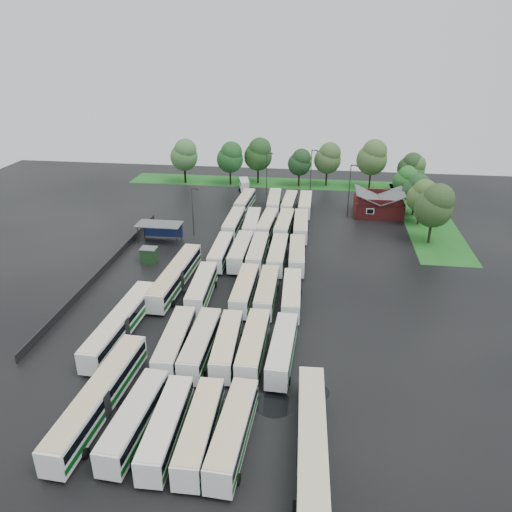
# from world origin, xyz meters

# --- Properties ---
(ground) EXTENTS (160.00, 160.00, 0.00)m
(ground) POSITION_xyz_m (0.00, 0.00, 0.00)
(ground) COLOR black
(ground) RESTS_ON ground
(brick_building) EXTENTS (10.07, 8.60, 5.39)m
(brick_building) POSITION_xyz_m (24.00, 42.77, 1.87)
(brick_building) COLOR maroon
(brick_building) RESTS_ON ground
(wash_shed) EXTENTS (8.20, 4.20, 3.58)m
(wash_shed) POSITION_xyz_m (-17.20, 22.02, 2.99)
(wash_shed) COLOR #2D2D30
(wash_shed) RESTS_ON ground
(utility_hut) EXTENTS (2.70, 2.20, 2.62)m
(utility_hut) POSITION_xyz_m (-16.20, 12.60, 1.32)
(utility_hut) COLOR #153516
(utility_hut) RESTS_ON ground
(grass_strip_north) EXTENTS (80.00, 10.00, 0.01)m
(grass_strip_north) POSITION_xyz_m (2.00, 64.80, 0.01)
(grass_strip_north) COLOR #185D19
(grass_strip_north) RESTS_ON ground
(grass_strip_east) EXTENTS (10.00, 50.00, 0.01)m
(grass_strip_east) POSITION_xyz_m (34.00, 42.80, 0.01)
(grass_strip_east) COLOR #185D19
(grass_strip_east) RESTS_ON ground
(west_fence) EXTENTS (0.10, 50.00, 1.20)m
(west_fence) POSITION_xyz_m (-22.20, 8.00, 0.60)
(west_fence) COLOR #2D2D30
(west_fence) RESTS_ON ground
(bus_r0c0) EXTENTS (3.15, 12.08, 3.33)m
(bus_r0c0) POSITION_xyz_m (-4.41, -25.83, 1.83)
(bus_r0c0) COLOR white
(bus_r0c0) RESTS_ON ground
(bus_r0c1) EXTENTS (2.78, 11.77, 3.26)m
(bus_r0c1) POSITION_xyz_m (-1.15, -26.32, 1.79)
(bus_r0c1) COLOR white
(bus_r0c1) RESTS_ON ground
(bus_r0c2) EXTENTS (2.75, 11.87, 3.29)m
(bus_r0c2) POSITION_xyz_m (2.04, -26.30, 1.81)
(bus_r0c2) COLOR white
(bus_r0c2) RESTS_ON ground
(bus_r0c3) EXTENTS (3.08, 12.25, 3.38)m
(bus_r0c3) POSITION_xyz_m (5.11, -26.23, 1.86)
(bus_r0c3) COLOR white
(bus_r0c3) RESTS_ON ground
(bus_r1c0) EXTENTS (3.12, 12.24, 3.38)m
(bus_r1c0) POSITION_xyz_m (-4.28, -12.73, 1.86)
(bus_r1c0) COLOR white
(bus_r1c0) RESTS_ON ground
(bus_r1c1) EXTENTS (2.59, 12.13, 3.38)m
(bus_r1c1) POSITION_xyz_m (-1.21, -12.68, 1.86)
(bus_r1c1) COLOR white
(bus_r1c1) RESTS_ON ground
(bus_r1c2) EXTENTS (3.03, 11.78, 3.25)m
(bus_r1c2) POSITION_xyz_m (1.88, -12.36, 1.79)
(bus_r1c2) COLOR white
(bus_r1c2) RESTS_ON ground
(bus_r1c3) EXTENTS (2.61, 12.23, 3.41)m
(bus_r1c3) POSITION_xyz_m (5.00, -12.18, 1.87)
(bus_r1c3) COLOR white
(bus_r1c3) RESTS_ON ground
(bus_r1c4) EXTENTS (2.89, 12.03, 3.33)m
(bus_r1c4) POSITION_xyz_m (8.41, -12.45, 1.83)
(bus_r1c4) COLOR white
(bus_r1c4) RESTS_ON ground
(bus_r2c0) EXTENTS (3.04, 12.12, 3.35)m
(bus_r2c0) POSITION_xyz_m (-4.40, 1.23, 1.84)
(bus_r2c0) COLOR white
(bus_r2c0) RESTS_ON ground
(bus_r2c2) EXTENTS (2.57, 12.03, 3.35)m
(bus_r2c2) POSITION_xyz_m (1.81, 1.45, 1.84)
(bus_r2c2) COLOR white
(bus_r2c2) RESTS_ON ground
(bus_r2c3) EXTENTS (2.70, 11.99, 3.33)m
(bus_r2c3) POSITION_xyz_m (5.01, 1.38, 1.83)
(bus_r2c3) COLOR white
(bus_r2c3) RESTS_ON ground
(bus_r2c4) EXTENTS (2.96, 11.77, 3.25)m
(bus_r2c4) POSITION_xyz_m (8.54, 1.02, 1.79)
(bus_r2c4) COLOR white
(bus_r2c4) RESTS_ON ground
(bus_r3c0) EXTENTS (2.71, 11.78, 3.27)m
(bus_r3c0) POSITION_xyz_m (-4.31, 14.58, 1.80)
(bus_r3c0) COLOR white
(bus_r3c0) RESTS_ON ground
(bus_r3c1) EXTENTS (2.62, 12.17, 3.38)m
(bus_r3c1) POSITION_xyz_m (-1.02, 15.00, 1.86)
(bus_r3c1) COLOR white
(bus_r3c1) RESTS_ON ground
(bus_r3c2) EXTENTS (2.72, 12.03, 3.34)m
(bus_r3c2) POSITION_xyz_m (1.87, 15.01, 1.84)
(bus_r3c2) COLOR white
(bus_r3c2) RESTS_ON ground
(bus_r3c3) EXTENTS (2.66, 12.18, 3.39)m
(bus_r3c3) POSITION_xyz_m (5.29, 14.53, 1.86)
(bus_r3c3) COLOR white
(bus_r3c3) RESTS_ON ground
(bus_r3c4) EXTENTS (3.06, 11.95, 3.30)m
(bus_r3c4) POSITION_xyz_m (8.44, 14.82, 1.81)
(bus_r3c4) COLOR white
(bus_r3c4) RESTS_ON ground
(bus_r4c0) EXTENTS (2.60, 12.08, 3.36)m
(bus_r4c0) POSITION_xyz_m (-4.55, 28.26, 1.85)
(bus_r4c0) COLOR white
(bus_r4c0) RESTS_ON ground
(bus_r4c1) EXTENTS (3.14, 12.25, 3.38)m
(bus_r4c1) POSITION_xyz_m (-1.02, 28.32, 1.86)
(bus_r4c1) COLOR white
(bus_r4c1) RESTS_ON ground
(bus_r4c2) EXTENTS (3.11, 12.05, 3.33)m
(bus_r4c2) POSITION_xyz_m (1.92, 28.69, 1.83)
(bus_r4c2) COLOR white
(bus_r4c2) RESTS_ON ground
(bus_r4c3) EXTENTS (3.01, 12.36, 3.42)m
(bus_r4c3) POSITION_xyz_m (5.18, 28.34, 1.88)
(bus_r4c3) COLOR white
(bus_r4c3) RESTS_ON ground
(bus_r4c4) EXTENTS (3.01, 12.26, 3.39)m
(bus_r4c4) POSITION_xyz_m (8.35, 28.56, 1.86)
(bus_r4c4) COLOR white
(bus_r4c4) RESTS_ON ground
(bus_r5c0) EXTENTS (3.01, 11.77, 3.25)m
(bus_r5c0) POSITION_xyz_m (-4.56, 42.18, 1.79)
(bus_r5c0) COLOR white
(bus_r5c0) RESTS_ON ground
(bus_r5c2) EXTENTS (3.17, 12.38, 3.42)m
(bus_r5c2) POSITION_xyz_m (1.81, 42.34, 1.88)
(bus_r5c2) COLOR white
(bus_r5c2) RESTS_ON ground
(bus_r5c3) EXTENTS (2.86, 11.68, 3.23)m
(bus_r5c3) POSITION_xyz_m (5.12, 42.23, 1.78)
(bus_r5c3) COLOR white
(bus_r5c3) RESTS_ON ground
(bus_r5c4) EXTENTS (2.64, 11.97, 3.33)m
(bus_r5c4) POSITION_xyz_m (8.55, 41.96, 1.83)
(bus_r5c4) COLOR white
(bus_r5c4) RESTS_ON ground
(artic_bus_west_a) EXTENTS (3.48, 18.45, 3.40)m
(artic_bus_west_a) POSITION_xyz_m (-9.02, -23.31, 1.89)
(artic_bus_west_a) COLOR white
(artic_bus_west_a) RESTS_ON ground
(artic_bus_west_b) EXTENTS (3.29, 18.51, 3.42)m
(artic_bus_west_b) POSITION_xyz_m (-9.17, 4.44, 1.90)
(artic_bus_west_b) COLOR white
(artic_bus_west_b) RESTS_ON ground
(artic_bus_west_c) EXTENTS (3.24, 18.12, 3.35)m
(artic_bus_west_c) POSITION_xyz_m (-12.28, -9.57, 1.86)
(artic_bus_west_c) COLOR white
(artic_bus_west_c) RESTS_ON ground
(artic_bus_east) EXTENTS (3.37, 18.18, 3.36)m
(artic_bus_east) POSITION_xyz_m (12.30, -26.39, 1.86)
(artic_bus_east) COLOR white
(artic_bus_east) RESTS_ON ground
(minibus) EXTENTS (3.38, 6.05, 2.50)m
(minibus) POSITION_xyz_m (-7.21, 57.80, 1.39)
(minibus) COLOR white
(minibus) RESTS_ON ground
(tree_north_0) EXTENTS (6.93, 6.93, 11.48)m
(tree_north_0) POSITION_xyz_m (-23.08, 61.47, 7.38)
(tree_north_0) COLOR black
(tree_north_0) RESTS_ON ground
(tree_north_1) EXTENTS (6.67, 6.67, 11.04)m
(tree_north_1) POSITION_xyz_m (-11.27, 61.61, 7.10)
(tree_north_1) COLOR black
(tree_north_1) RESTS_ON ground
(tree_north_2) EXTENTS (7.11, 7.11, 11.78)m
(tree_north_2) POSITION_xyz_m (-4.42, 63.87, 7.58)
(tree_north_2) COLOR black
(tree_north_2) RESTS_ON ground
(tree_north_3) EXTENTS (5.79, 5.79, 9.59)m
(tree_north_3) POSITION_xyz_m (6.18, 62.52, 6.17)
(tree_north_3) COLOR black
(tree_north_3) RESTS_ON ground
(tree_north_4) EXTENTS (6.67, 6.67, 11.05)m
(tree_north_4) POSITION_xyz_m (13.07, 63.92, 7.11)
(tree_north_4) COLOR black
(tree_north_4) RESTS_ON ground
(tree_north_5) EXTENTS (7.42, 7.42, 12.29)m
(tree_north_5) POSITION_xyz_m (23.77, 62.73, 7.91)
(tree_north_5) COLOR black
(tree_north_5) RESTS_ON ground
(tree_north_6) EXTENTS (5.52, 5.52, 9.15)m
(tree_north_6) POSITION_xyz_m (33.57, 60.83, 5.88)
(tree_north_6) COLOR black
(tree_north_6) RESTS_ON ground
(tree_east_0) EXTENTS (6.86, 6.86, 11.35)m
(tree_east_0) POSITION_xyz_m (32.14, 27.72, 7.30)
(tree_east_0) COLOR #2E2317
(tree_east_0) RESTS_ON ground
(tree_east_1) EXTENTS (5.72, 5.72, 9.47)m
(tree_east_1) POSITION_xyz_m (31.66, 37.61, 6.09)
(tree_east_1) COLOR #342112
(tree_east_1) RESTS_ON ground
(tree_east_2) EXTENTS (5.49, 5.49, 9.09)m
(tree_east_2) POSITION_xyz_m (31.55, 43.48, 5.84)
(tree_east_2) COLOR black
(tree_east_2) RESTS_ON ground
(tree_east_3) EXTENTS (5.33, 5.33, 8.82)m
(tree_east_3) POSITION_xyz_m (30.32, 51.25, 5.68)
(tree_east_3) COLOR black
(tree_east_3) RESTS_ON ground
(tree_east_4) EXTENTS (5.88, 5.88, 9.73)m
(tree_east_4) POSITION_xyz_m (32.71, 60.97, 6.26)
(tree_east_4) COLOR black
(tree_east_4) RESTS_ON ground
(lamp_post_ne) EXTENTS (1.69, 0.33, 10.99)m
(lamp_post_ne) POSITION_xyz_m (17.70, 41.07, 6.38)
(lamp_post_ne) COLOR #2D2D30
(lamp_post_ne) RESTS_ON ground
(lamp_post_nw) EXTENTS (1.44, 0.28, 9.35)m
(lamp_post_nw) POSITION_xyz_m (-11.77, 25.79, 5.43)
(lamp_post_nw) COLOR #2D2D30
(lamp_post_nw) RESTS_ON ground
(lamp_post_back_w) EXTENTS (1.58, 0.31, 10.25)m
(lamp_post_back_w) POSITION_xyz_m (-1.02, 53.64, 5.95)
(lamp_post_back_w) COLOR #2D2D30
(lamp_post_back_w) RESTS_ON ground
(lamp_post_back_e) EXTENTS (1.64, 0.32, 10.65)m
(lamp_post_back_e) POSITION_xyz_m (9.27, 56.08, 6.18)
(lamp_post_back_e) COLOR #2D2D30
(lamp_post_back_e) RESTS_ON ground
(puddle_0) EXTENTS (6.01, 6.01, 0.01)m
(puddle_0) POSITION_xyz_m (-4.91, -21.65, 0.00)
(puddle_0) COLOR black
(puddle_0) RESTS_ON ground
(puddle_1) EXTENTS (4.08, 4.08, 0.01)m
(puddle_1) POSITION_xyz_m (8.27, -19.90, 0.00)
(puddle_1) COLOR black
(puddle_1) RESTS_ON ground
(puddle_2) EXTENTS (5.04, 5.04, 0.01)m
(puddle_2) POSITION_xyz_m (-7.50, 0.75, 0.00)
(puddle_2) COLOR black
(puddle_2) RESTS_ON ground
(puddle_3) EXTENTS (4.42, 4.42, 0.01)m
(puddle_3) POSITION_xyz_m (3.60, -2.29, 0.00)
(puddle_3) COLOR black
(puddle_3) RESTS_ON ground
(puddle_4) EXTENTS (3.21, 3.21, 0.01)m
(puddle_4) POSITION_xyz_m (12.38, -17.32, 0.00)
(puddle_4) COLOR black
(puddle_4) RESTS_ON ground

